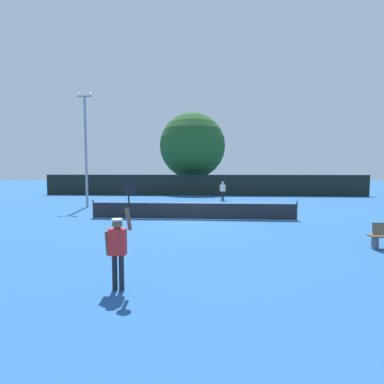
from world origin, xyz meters
The scene contains 9 objects.
ground_plane centered at (0.00, 0.00, 0.00)m, with size 120.00×120.00×0.00m, color #235693.
tennis_net centered at (0.00, 0.00, 0.51)m, with size 11.55×0.08×1.07m.
perimeter_fence centered at (0.00, 15.61, 1.13)m, with size 34.80×0.12×2.25m, color black.
player_serving centered at (-1.04, -10.02, 1.11)m, with size 0.67×0.39×2.52m.
player_receiving centered at (2.02, 10.50, 1.04)m, with size 0.57×0.25×1.69m.
tennis_ball centered at (-0.84, -0.84, 0.03)m, with size 0.07×0.07×0.07m, color #CCE033.
light_pole centered at (-8.27, 5.06, 4.77)m, with size 1.18×0.28×8.41m.
large_tree centered at (-1.40, 20.33, 5.71)m, with size 8.02×8.02×9.73m.
parked_car_near centered at (1.59, 22.06, 0.78)m, with size 1.92×4.20×1.69m.
Camera 1 is at (1.12, -16.66, 2.78)m, focal length 28.01 mm.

